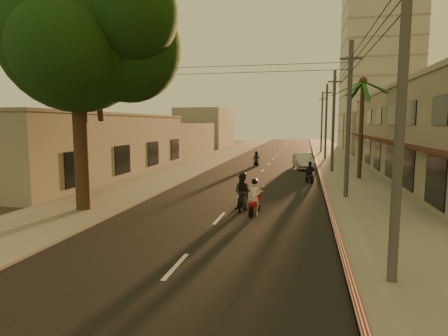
% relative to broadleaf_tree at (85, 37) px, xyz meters
% --- Properties ---
extents(ground, '(160.00, 160.00, 0.00)m').
position_rel_broadleaf_tree_xyz_m(ground, '(6.61, -2.14, -8.48)').
color(ground, '#383023').
rests_on(ground, ground).
extents(road, '(10.00, 140.00, 0.02)m').
position_rel_broadleaf_tree_xyz_m(road, '(6.61, 17.86, -8.47)').
color(road, black).
rests_on(road, ground).
extents(sidewalk_right, '(5.00, 140.00, 0.12)m').
position_rel_broadleaf_tree_xyz_m(sidewalk_right, '(14.11, 17.86, -8.42)').
color(sidewalk_right, slate).
rests_on(sidewalk_right, ground).
extents(sidewalk_left, '(5.00, 140.00, 0.12)m').
position_rel_broadleaf_tree_xyz_m(sidewalk_left, '(-0.89, 17.86, -8.42)').
color(sidewalk_left, slate).
rests_on(sidewalk_left, ground).
extents(curb_stripe, '(0.20, 60.00, 0.20)m').
position_rel_broadleaf_tree_xyz_m(curb_stripe, '(11.71, 12.86, -8.38)').
color(curb_stripe, '#AD1712').
rests_on(curb_stripe, ground).
extents(shophouse_row, '(8.80, 34.20, 7.30)m').
position_rel_broadleaf_tree_xyz_m(shophouse_row, '(20.57, 15.86, -4.83)').
color(shophouse_row, gray).
rests_on(shophouse_row, ground).
extents(left_building, '(8.20, 24.20, 5.20)m').
position_rel_broadleaf_tree_xyz_m(left_building, '(-7.37, 11.86, -5.88)').
color(left_building, gray).
rests_on(left_building, ground).
extents(distant_tower, '(12.10, 12.10, 28.00)m').
position_rel_broadleaf_tree_xyz_m(distant_tower, '(22.61, 53.86, 5.52)').
color(distant_tower, '#B7B5B2').
rests_on(distant_tower, ground).
extents(broadleaf_tree, '(9.60, 8.70, 12.10)m').
position_rel_broadleaf_tree_xyz_m(broadleaf_tree, '(0.00, 0.00, 0.00)').
color(broadleaf_tree, black).
rests_on(broadleaf_tree, ground).
extents(palm_tree, '(5.00, 5.00, 8.20)m').
position_rel_broadleaf_tree_xyz_m(palm_tree, '(14.61, 13.86, -1.33)').
color(palm_tree, black).
rests_on(palm_tree, ground).
extents(utility_poles, '(1.20, 48.26, 9.00)m').
position_rel_broadleaf_tree_xyz_m(utility_poles, '(12.81, 17.86, -1.94)').
color(utility_poles, '#38383A').
rests_on(utility_poles, ground).
extents(filler_right, '(8.00, 14.00, 6.00)m').
position_rel_broadleaf_tree_xyz_m(filler_right, '(20.61, 42.86, -5.48)').
color(filler_right, gray).
rests_on(filler_right, ground).
extents(filler_left_near, '(8.00, 14.00, 4.40)m').
position_rel_broadleaf_tree_xyz_m(filler_left_near, '(-7.39, 31.86, -6.28)').
color(filler_left_near, gray).
rests_on(filler_left_near, ground).
extents(filler_left_far, '(8.00, 14.00, 7.00)m').
position_rel_broadleaf_tree_xyz_m(filler_left_far, '(-7.39, 49.86, -4.98)').
color(filler_left_far, gray).
rests_on(filler_left_far, ground).
extents(scooter_red, '(0.78, 1.82, 1.79)m').
position_rel_broadleaf_tree_xyz_m(scooter_red, '(8.11, 0.88, -7.69)').
color(scooter_red, black).
rests_on(scooter_red, ground).
extents(scooter_mid_a, '(0.91, 1.99, 1.96)m').
position_rel_broadleaf_tree_xyz_m(scooter_mid_a, '(7.40, 1.78, -7.60)').
color(scooter_mid_a, black).
rests_on(scooter_mid_a, ground).
extents(scooter_mid_b, '(1.11, 1.59, 1.61)m').
position_rel_broadleaf_tree_xyz_m(scooter_mid_b, '(10.81, 11.41, -7.74)').
color(scooter_mid_b, black).
rests_on(scooter_mid_b, ground).
extents(scooter_far_a, '(0.94, 1.59, 1.58)m').
position_rel_broadleaf_tree_xyz_m(scooter_far_a, '(5.56, 21.40, -7.76)').
color(scooter_far_a, black).
rests_on(scooter_far_a, ground).
extents(parked_car, '(3.03, 5.07, 1.50)m').
position_rel_broadleaf_tree_xyz_m(parked_car, '(10.30, 20.27, -7.72)').
color(parked_car, '#A4A6AC').
rests_on(parked_car, ground).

